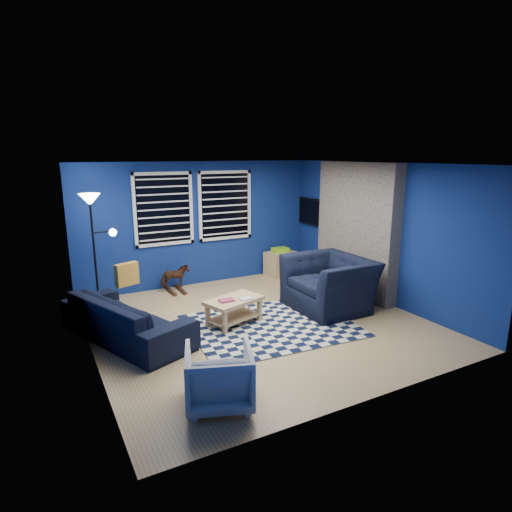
{
  "coord_description": "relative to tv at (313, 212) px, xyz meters",
  "views": [
    {
      "loc": [
        -3.06,
        -5.63,
        2.65
      ],
      "look_at": [
        0.12,
        0.3,
        1.03
      ],
      "focal_mm": 30.0,
      "sensor_mm": 36.0,
      "label": 1
    }
  ],
  "objects": [
    {
      "name": "coffee_table",
      "position": [
        -2.81,
        -1.85,
        -1.09
      ],
      "size": [
        1.0,
        0.76,
        0.44
      ],
      "rotation": [
        0.0,
        0.0,
        0.31
      ],
      "color": "tan",
      "rests_on": "rug"
    },
    {
      "name": "rocking_horse",
      "position": [
        -3.11,
        0.2,
        -1.1
      ],
      "size": [
        0.25,
        0.55,
        0.46
      ],
      "primitive_type": "imported",
      "rotation": [
        0.0,
        0.0,
        1.57
      ],
      "color": "#482917",
      "rests_on": "floor"
    },
    {
      "name": "rug",
      "position": [
        -2.33,
        -2.19,
        -1.39
      ],
      "size": [
        2.64,
        2.17,
        0.02
      ],
      "primitive_type": "cube",
      "rotation": [
        0.0,
        0.0,
        -0.07
      ],
      "color": "black",
      "rests_on": "floor"
    },
    {
      "name": "armchair_big",
      "position": [
        -1.04,
        -1.98,
        -0.95
      ],
      "size": [
        1.4,
        1.23,
        0.9
      ],
      "primitive_type": "imported",
      "rotation": [
        0.0,
        0.0,
        -1.56
      ],
      "color": "black",
      "rests_on": "floor"
    },
    {
      "name": "wall_left",
      "position": [
        -4.95,
        -2.0,
        -0.15
      ],
      "size": [
        0.0,
        5.0,
        5.0
      ],
      "primitive_type": "plane",
      "rotation": [
        1.57,
        0.0,
        1.57
      ],
      "color": "navy",
      "rests_on": "floor"
    },
    {
      "name": "window_right",
      "position": [
        -1.9,
        0.46,
        0.2
      ],
      "size": [
        1.17,
        0.06,
        1.42
      ],
      "color": "black",
      "rests_on": "wall_back"
    },
    {
      "name": "fireplace",
      "position": [
        -0.09,
        -1.5,
        -0.2
      ],
      "size": [
        0.65,
        2.0,
        2.5
      ],
      "color": "gray",
      "rests_on": "floor"
    },
    {
      "name": "wall_back",
      "position": [
        -2.45,
        0.5,
        -0.15
      ],
      "size": [
        5.0,
        0.0,
        5.0
      ],
      "primitive_type": "plane",
      "rotation": [
        1.57,
        0.0,
        0.0
      ],
      "color": "navy",
      "rests_on": "floor"
    },
    {
      "name": "throw_pillow",
      "position": [
        -4.27,
        -1.07,
        -0.57
      ],
      "size": [
        0.39,
        0.24,
        0.35
      ],
      "primitive_type": "cube",
      "rotation": [
        0.0,
        0.0,
        0.37
      ],
      "color": "#C1892D",
      "rests_on": "sofa"
    },
    {
      "name": "sofa",
      "position": [
        -4.42,
        -1.6,
        -1.08
      ],
      "size": [
        2.39,
        1.63,
        0.65
      ],
      "primitive_type": "imported",
      "rotation": [
        0.0,
        0.0,
        1.95
      ],
      "color": "black",
      "rests_on": "floor"
    },
    {
      "name": "floor_lamp",
      "position": [
        -4.57,
        -0.15,
        0.25
      ],
      "size": [
        0.55,
        0.34,
        2.01
      ],
      "color": "black",
      "rests_on": "floor"
    },
    {
      "name": "floor",
      "position": [
        -2.45,
        -2.0,
        -1.4
      ],
      "size": [
        5.0,
        5.0,
        0.0
      ],
      "primitive_type": "plane",
      "color": "tan",
      "rests_on": "ground"
    },
    {
      "name": "wall_right",
      "position": [
        0.05,
        -2.0,
        -0.15
      ],
      "size": [
        0.0,
        5.0,
        5.0
      ],
      "primitive_type": "plane",
      "rotation": [
        1.57,
        0.0,
        -1.57
      ],
      "color": "navy",
      "rests_on": "floor"
    },
    {
      "name": "cabinet",
      "position": [
        -0.68,
        0.25,
        -1.13
      ],
      "size": [
        0.7,
        0.53,
        0.62
      ],
      "rotation": [
        0.0,
        0.0,
        0.19
      ],
      "color": "tan",
      "rests_on": "floor"
    },
    {
      "name": "window_left",
      "position": [
        -3.2,
        0.46,
        0.2
      ],
      "size": [
        1.17,
        0.06,
        1.42
      ],
      "color": "black",
      "rests_on": "wall_back"
    },
    {
      "name": "armchair_bent",
      "position": [
        -3.9,
        -3.8,
        -1.07
      ],
      "size": [
        0.91,
        0.92,
        0.66
      ],
      "primitive_type": "imported",
      "rotation": [
        0.0,
        0.0,
        2.79
      ],
      "color": "gray",
      "rests_on": "floor"
    },
    {
      "name": "ceiling",
      "position": [
        -2.45,
        -2.0,
        1.1
      ],
      "size": [
        5.0,
        5.0,
        0.0
      ],
      "primitive_type": "plane",
      "rotation": [
        3.14,
        0.0,
        0.0
      ],
      "color": "white",
      "rests_on": "wall_back"
    },
    {
      "name": "tv",
      "position": [
        0.0,
        0.0,
        0.0
      ],
      "size": [
        0.07,
        1.0,
        0.58
      ],
      "color": "black",
      "rests_on": "wall_right"
    }
  ]
}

